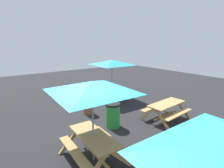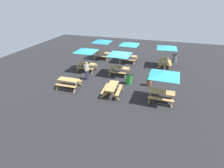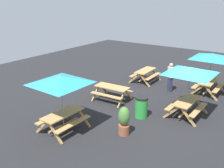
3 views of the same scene
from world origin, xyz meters
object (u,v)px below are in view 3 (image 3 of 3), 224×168
at_px(picnic_table_7, 145,73).
at_px(trash_bin_green, 141,107).
at_px(picnic_table_5, 190,74).
at_px(picnic_table_2, 212,59).
at_px(person_standing, 170,77).
at_px(potted_plant_0, 124,120).
at_px(picnic_table_1, 112,90).
at_px(picnic_table_0, 61,84).

height_order(picnic_table_7, trash_bin_green, trash_bin_green).
bearing_deg(trash_bin_green, picnic_table_5, -51.33).
xyz_separation_m(picnic_table_2, person_standing, (-0.88, 1.90, -1.10)).
height_order(trash_bin_green, potted_plant_0, potted_plant_0).
bearing_deg(picnic_table_5, picnic_table_1, 98.38).
relative_size(picnic_table_7, trash_bin_green, 1.85).
relative_size(picnic_table_0, picnic_table_1, 1.50).
xyz_separation_m(picnic_table_2, picnic_table_7, (-0.12, 3.87, -1.43)).
bearing_deg(picnic_table_1, person_standing, -126.93).
relative_size(picnic_table_2, picnic_table_5, 1.00).
xyz_separation_m(picnic_table_1, picnic_table_5, (0.44, -3.81, 1.43)).
xyz_separation_m(picnic_table_0, picnic_table_7, (7.42, 0.17, -1.43)).
bearing_deg(picnic_table_5, person_standing, 37.87).
bearing_deg(potted_plant_0, picnic_table_0, 116.99).
xyz_separation_m(picnic_table_5, potted_plant_0, (-3.01, 1.45, -1.39)).
xyz_separation_m(trash_bin_green, person_standing, (3.83, 0.23, 0.39)).
bearing_deg(trash_bin_green, person_standing, 3.47).
bearing_deg(picnic_table_7, picnic_table_0, -179.07).
xyz_separation_m(picnic_table_1, picnic_table_2, (3.85, -3.87, 1.43)).
relative_size(picnic_table_0, picnic_table_5, 1.00).
distance_m(picnic_table_1, picnic_table_5, 4.10).
height_order(picnic_table_2, potted_plant_0, picnic_table_2).
bearing_deg(picnic_table_5, picnic_table_0, 140.32).
relative_size(picnic_table_1, picnic_table_2, 0.66).
bearing_deg(picnic_table_0, potted_plant_0, -61.22).
distance_m(picnic_table_0, picnic_table_5, 5.51).
relative_size(picnic_table_1, person_standing, 1.13).
distance_m(picnic_table_0, picnic_table_7, 7.56).
relative_size(picnic_table_7, person_standing, 1.08).
distance_m(picnic_table_2, person_standing, 2.36).
distance_m(picnic_table_0, potted_plant_0, 2.83).
bearing_deg(picnic_table_2, person_standing, 115.51).
height_order(picnic_table_5, person_standing, picnic_table_5).
bearing_deg(person_standing, potted_plant_0, -49.83).
bearing_deg(picnic_table_2, picnic_table_7, 92.59).
relative_size(picnic_table_0, picnic_table_2, 1.00).
bearing_deg(picnic_table_2, potted_plant_0, 167.58).
bearing_deg(trash_bin_green, picnic_table_0, 144.33).
relative_size(picnic_table_2, picnic_table_7, 1.56).
distance_m(picnic_table_5, trash_bin_green, 2.55).
distance_m(picnic_table_0, picnic_table_2, 8.40).
bearing_deg(potted_plant_0, picnic_table_2, -13.19).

